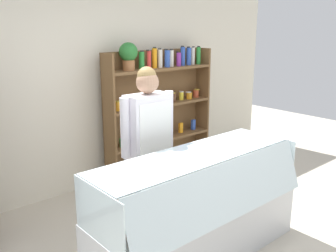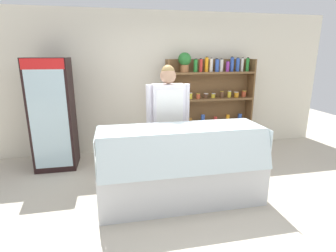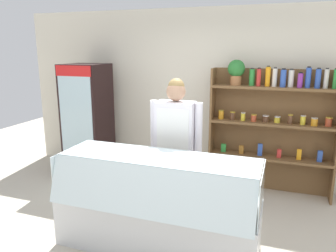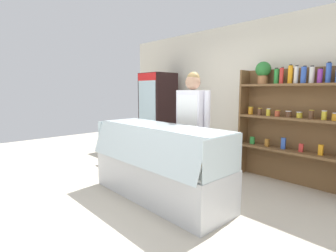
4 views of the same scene
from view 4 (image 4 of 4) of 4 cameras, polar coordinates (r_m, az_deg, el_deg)
The scene contains 6 objects.
ground_plane at distance 3.63m, azimuth -0.34°, elevation -16.30°, with size 12.00×12.00×0.00m, color beige.
back_wall at distance 5.04m, azimuth 18.41°, elevation 5.94°, with size 6.80×0.10×2.70m, color silver.
drinks_fridge at distance 5.90m, azimuth -2.24°, elevation 2.43°, with size 0.65×0.63×1.85m.
shelving_unit at distance 4.44m, azimuth 25.53°, elevation 2.04°, with size 1.74×0.29×1.94m.
deli_display_case at distance 3.68m, azimuth -1.97°, elevation -10.70°, with size 2.12×0.80×1.01m.
shop_clerk at distance 4.02m, azimuth 5.30°, elevation 1.65°, with size 0.66×0.25×1.75m.
Camera 4 is at (2.45, -2.23, 1.48)m, focal length 28.00 mm.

